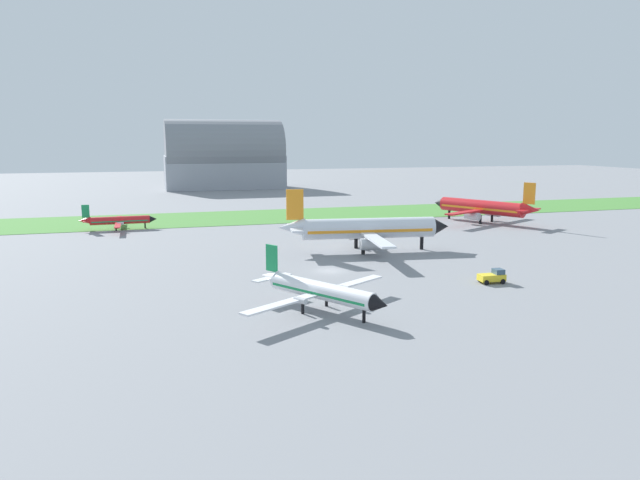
# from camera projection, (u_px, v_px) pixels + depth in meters

# --- Properties ---
(ground_plane) EXTENTS (600.00, 600.00, 0.00)m
(ground_plane) POSITION_uv_depth(u_px,v_px,m) (330.00, 271.00, 88.67)
(ground_plane) COLOR gray
(grass_taxiway_strip) EXTENTS (360.00, 28.00, 0.08)m
(grass_taxiway_strip) POSITION_uv_depth(u_px,v_px,m) (253.00, 217.00, 150.43)
(grass_taxiway_strip) COLOR #478438
(grass_taxiway_strip) RESTS_ON ground_plane
(airplane_taxiing_turboprop) EXTENTS (16.46, 19.26, 5.77)m
(airplane_taxiing_turboprop) POSITION_uv_depth(u_px,v_px,m) (118.00, 220.00, 128.89)
(airplane_taxiing_turboprop) COLOR red
(airplane_taxiing_turboprop) RESTS_ON ground_plane
(airplane_midfield_jet) EXTENTS (31.29, 31.80, 11.25)m
(airplane_midfield_jet) POSITION_uv_depth(u_px,v_px,m) (365.00, 229.00, 103.80)
(airplane_midfield_jet) COLOR silver
(airplane_midfield_jet) RESTS_ON ground_plane
(airplane_parked_jet_far) EXTENTS (26.76, 26.67, 10.22)m
(airplane_parked_jet_far) POSITION_uv_depth(u_px,v_px,m) (483.00, 207.00, 139.62)
(airplane_parked_jet_far) COLOR red
(airplane_parked_jet_far) RESTS_ON ground_plane
(airplane_foreground_turboprop) EXTENTS (20.34, 17.75, 6.87)m
(airplane_foreground_turboprop) POSITION_uv_depth(u_px,v_px,m) (319.00, 290.00, 67.59)
(airplane_foreground_turboprop) COLOR white
(airplane_foreground_turboprop) RESTS_ON ground_plane
(pushback_tug_near_gate) EXTENTS (3.69, 2.22, 1.95)m
(pushback_tug_near_gate) POSITION_uv_depth(u_px,v_px,m) (493.00, 276.00, 81.15)
(pushback_tug_near_gate) COLOR yellow
(pushback_tug_near_gate) RESTS_ON ground_plane
(hangar_distant) EXTENTS (47.25, 24.31, 27.68)m
(hangar_distant) POSITION_uv_depth(u_px,v_px,m) (224.00, 157.00, 237.41)
(hangar_distant) COLOR #9399A3
(hangar_distant) RESTS_ON ground_plane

